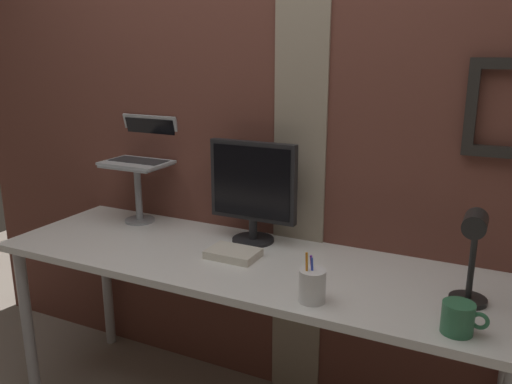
# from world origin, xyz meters

# --- Properties ---
(brick_wall_back) EXTENTS (3.44, 0.16, 2.38)m
(brick_wall_back) POSITION_xyz_m (0.00, 0.48, 1.19)
(brick_wall_back) COLOR brown
(brick_wall_back) RESTS_ON ground_plane
(desk) EXTENTS (2.06, 0.64, 0.76)m
(desk) POSITION_xyz_m (0.07, 0.11, 0.68)
(desk) COLOR white
(desk) RESTS_ON ground_plane
(monitor) EXTENTS (0.39, 0.18, 0.43)m
(monitor) POSITION_xyz_m (0.01, 0.30, 1.00)
(monitor) COLOR black
(monitor) RESTS_ON desk
(laptop_stand) EXTENTS (0.28, 0.22, 0.28)m
(laptop_stand) POSITION_xyz_m (-0.60, 0.31, 0.95)
(laptop_stand) COLOR gray
(laptop_stand) RESTS_ON desk
(laptop) EXTENTS (0.31, 0.26, 0.22)m
(laptop) POSITION_xyz_m (-0.60, 0.37, 1.10)
(laptop) COLOR #ADB2B7
(laptop) RESTS_ON laptop_stand
(desk_lamp) EXTENTS (0.12, 0.20, 0.33)m
(desk_lamp) POSITION_xyz_m (0.89, 0.05, 0.96)
(desk_lamp) COLOR black
(desk_lamp) RESTS_ON desk
(pen_cup) EXTENTS (0.09, 0.09, 0.17)m
(pen_cup) POSITION_xyz_m (0.44, -0.11, 0.81)
(pen_cup) COLOR white
(pen_cup) RESTS_ON desk
(coffee_mug) EXTENTS (0.13, 0.09, 0.09)m
(coffee_mug) POSITION_xyz_m (0.88, -0.11, 0.81)
(coffee_mug) COLOR #33724C
(coffee_mug) RESTS_ON desk
(paper_clutter_stack) EXTENTS (0.20, 0.14, 0.03)m
(paper_clutter_stack) POSITION_xyz_m (0.02, 0.11, 0.78)
(paper_clutter_stack) COLOR silver
(paper_clutter_stack) RESTS_ON desk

